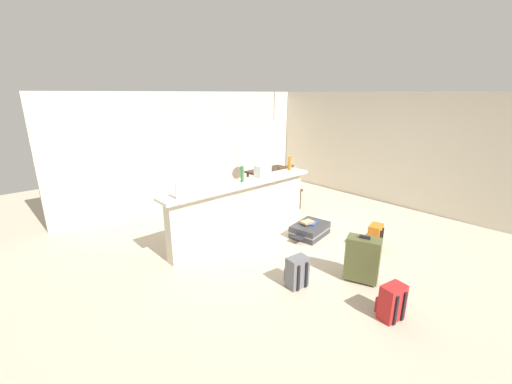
# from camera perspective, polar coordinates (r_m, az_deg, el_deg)

# --- Properties ---
(ground_plane) EXTENTS (13.00, 13.00, 0.05)m
(ground_plane) POSITION_cam_1_polar(r_m,az_deg,el_deg) (5.95, 6.41, -7.76)
(ground_plane) COLOR beige
(wall_back) EXTENTS (6.60, 0.10, 2.50)m
(wall_back) POSITION_cam_1_polar(r_m,az_deg,el_deg) (7.86, -10.13, 7.93)
(wall_back) COLOR beige
(wall_back) RESTS_ON ground_plane
(wall_right) EXTENTS (0.10, 6.00, 2.50)m
(wall_right) POSITION_cam_1_polar(r_m,az_deg,el_deg) (8.19, 19.70, 7.56)
(wall_right) COLOR beige
(wall_right) RESTS_ON ground_plane
(partition_half_wall) EXTENTS (2.80, 0.20, 0.98)m
(partition_half_wall) POSITION_cam_1_polar(r_m,az_deg,el_deg) (5.60, -2.45, -3.59)
(partition_half_wall) COLOR beige
(partition_half_wall) RESTS_ON ground_plane
(bar_countertop) EXTENTS (2.96, 0.40, 0.05)m
(bar_countertop) POSITION_cam_1_polar(r_m,az_deg,el_deg) (5.44, -2.51, 1.48)
(bar_countertop) COLOR white
(bar_countertop) RESTS_ON partition_half_wall
(bottle_clear) EXTENTS (0.06, 0.06, 0.27)m
(bottle_clear) POSITION_cam_1_polar(r_m,az_deg,el_deg) (4.67, -13.77, 0.34)
(bottle_clear) COLOR silver
(bottle_clear) RESTS_ON bar_countertop
(bottle_green) EXTENTS (0.06, 0.06, 0.27)m
(bottle_green) POSITION_cam_1_polar(r_m,az_deg,el_deg) (5.42, -2.47, 3.17)
(bottle_green) COLOR #2D6B38
(bottle_green) RESTS_ON bar_countertop
(bottle_amber) EXTENTS (0.07, 0.07, 0.27)m
(bottle_amber) POSITION_cam_1_polar(r_m,az_deg,el_deg) (6.30, 5.99, 5.05)
(bottle_amber) COLOR #9E661E
(bottle_amber) RESTS_ON bar_countertop
(grocery_bag) EXTENTS (0.26, 0.18, 0.22)m
(grocery_bag) POSITION_cam_1_polar(r_m,az_deg,el_deg) (5.73, 1.18, 3.68)
(grocery_bag) COLOR silver
(grocery_bag) RESTS_ON bar_countertop
(dining_table) EXTENTS (1.10, 0.80, 0.74)m
(dining_table) POSITION_cam_1_polar(r_m,az_deg,el_deg) (7.56, 3.04, 3.14)
(dining_table) COLOR #332319
(dining_table) RESTS_ON ground_plane
(dining_chair_near_partition) EXTENTS (0.47, 0.47, 0.93)m
(dining_chair_near_partition) POSITION_cam_1_polar(r_m,az_deg,el_deg) (7.19, 5.71, 1.25)
(dining_chair_near_partition) COLOR #4C331E
(dining_chair_near_partition) RESTS_ON ground_plane
(pendant_lamp) EXTENTS (0.34, 0.34, 0.80)m
(pendant_lamp) POSITION_cam_1_polar(r_m,az_deg,el_deg) (7.41, 3.17, 12.03)
(pendant_lamp) COLOR black
(suitcase_flat_charcoal) EXTENTS (0.87, 0.61, 0.22)m
(suitcase_flat_charcoal) POSITION_cam_1_polar(r_m,az_deg,el_deg) (5.92, 9.49, -6.62)
(suitcase_flat_charcoal) COLOR #38383D
(suitcase_flat_charcoal) RESTS_ON ground_plane
(backpack_grey) EXTENTS (0.30, 0.27, 0.42)m
(backpack_grey) POSITION_cam_1_polar(r_m,az_deg,el_deg) (4.42, 7.21, -13.88)
(backpack_grey) COLOR slate
(backpack_grey) RESTS_ON ground_plane
(backpack_red) EXTENTS (0.31, 0.28, 0.42)m
(backpack_red) POSITION_cam_1_polar(r_m,az_deg,el_deg) (4.14, 22.82, -17.55)
(backpack_red) COLOR red
(backpack_red) RESTS_ON ground_plane
(suitcase_upright_olive) EXTENTS (0.39, 0.50, 0.67)m
(suitcase_upright_olive) POSITION_cam_1_polar(r_m,az_deg,el_deg) (4.66, 18.31, -11.14)
(suitcase_upright_olive) COLOR #51562D
(suitcase_upright_olive) RESTS_ON ground_plane
(backpack_orange) EXTENTS (0.31, 0.29, 0.42)m
(backpack_orange) POSITION_cam_1_polar(r_m,az_deg,el_deg) (5.68, 20.18, -7.52)
(backpack_orange) COLOR orange
(backpack_orange) RESTS_ON ground_plane
(book_stack) EXTENTS (0.33, 0.23, 0.06)m
(book_stack) POSITION_cam_1_polar(r_m,az_deg,el_deg) (5.87, 9.38, -5.32)
(book_stack) COLOR #334C99
(book_stack) RESTS_ON suitcase_flat_charcoal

